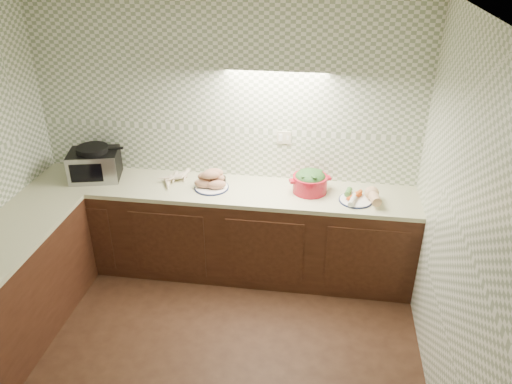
# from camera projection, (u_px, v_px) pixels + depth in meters

# --- Properties ---
(room) EXTENTS (3.60, 3.60, 2.60)m
(room) POSITION_uv_depth(u_px,v_px,m) (165.00, 195.00, 2.96)
(room) COLOR black
(room) RESTS_ON ground
(counter) EXTENTS (3.60, 3.60, 0.90)m
(counter) POSITION_uv_depth(u_px,v_px,m) (123.00, 275.00, 4.19)
(counter) COLOR black
(counter) RESTS_ON ground
(toaster_oven) EXTENTS (0.52, 0.45, 0.32)m
(toaster_oven) POSITION_uv_depth(u_px,v_px,m) (95.00, 164.00, 4.73)
(toaster_oven) COLOR black
(toaster_oven) RESTS_ON counter
(parsnip_pile) EXTENTS (0.33, 0.37, 0.07)m
(parsnip_pile) POSITION_uv_depth(u_px,v_px,m) (173.00, 179.00, 4.70)
(parsnip_pile) COLOR beige
(parsnip_pile) RESTS_ON counter
(sweet_potato_plate) EXTENTS (0.32, 0.32, 0.19)m
(sweet_potato_plate) POSITION_uv_depth(u_px,v_px,m) (212.00, 180.00, 4.58)
(sweet_potato_plate) COLOR #0E1538
(sweet_potato_plate) RESTS_ON counter
(onion_bowl) EXTENTS (0.14, 0.14, 0.11)m
(onion_bowl) POSITION_uv_depth(u_px,v_px,m) (218.00, 178.00, 4.70)
(onion_bowl) COLOR black
(onion_bowl) RESTS_ON counter
(dutch_oven) EXTENTS (0.40, 0.40, 0.22)m
(dutch_oven) POSITION_uv_depth(u_px,v_px,m) (310.00, 181.00, 4.50)
(dutch_oven) COLOR #A91221
(dutch_oven) RESTS_ON counter
(veg_plate) EXTENTS (0.35, 0.32, 0.14)m
(veg_plate) POSITION_uv_depth(u_px,v_px,m) (363.00, 196.00, 4.38)
(veg_plate) COLOR #0E1538
(veg_plate) RESTS_ON counter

